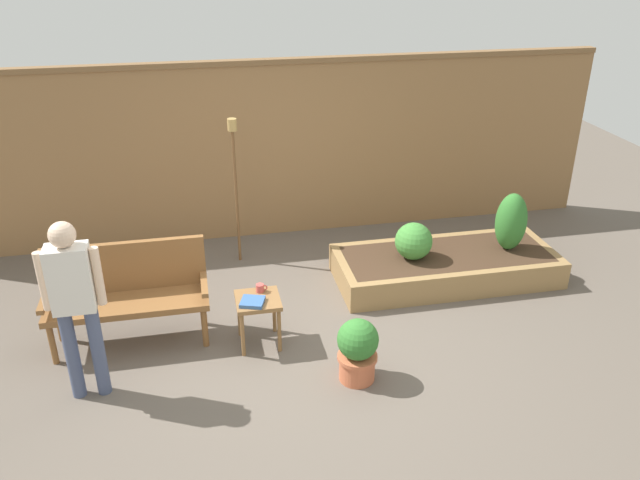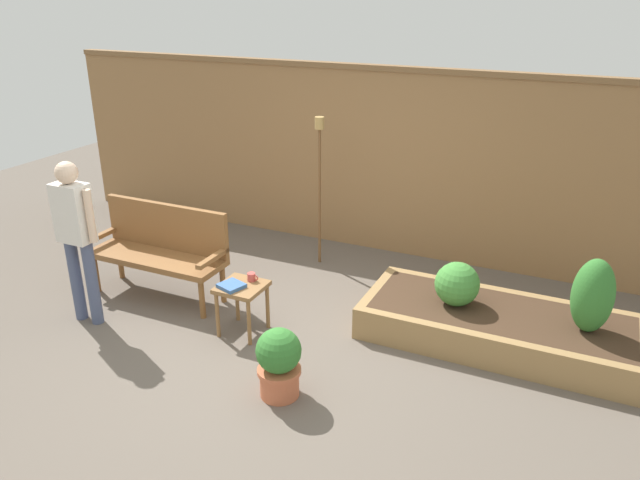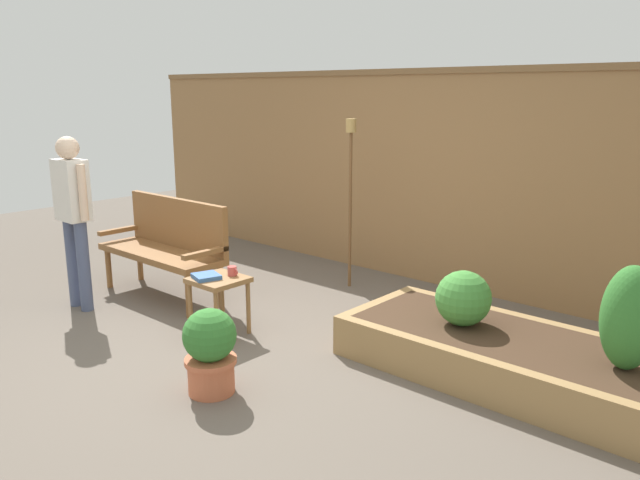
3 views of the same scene
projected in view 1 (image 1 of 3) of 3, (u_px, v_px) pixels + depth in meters
The scene contains 12 objects.
ground_plane at pixel (301, 350), 5.84m from camera, with size 14.00×14.00×0.00m, color #60564C.
fence_back at pixel (262, 150), 7.66m from camera, with size 8.40×0.14×2.16m.
garden_bench at pixel (127, 287), 5.80m from camera, with size 1.44×0.48×0.94m.
side_table at pixel (258, 306), 5.78m from camera, with size 0.40×0.40×0.48m.
cup_on_table at pixel (260, 288), 5.84m from camera, with size 0.11×0.07×0.08m.
book_on_table at pixel (252, 302), 5.66m from camera, with size 0.20×0.19×0.03m, color #38609E.
potted_boxwood at pixel (358, 349), 5.35m from camera, with size 0.35×0.35×0.58m.
raised_planter_bed at pixel (446, 266), 7.00m from camera, with size 2.40×1.00×0.30m.
shrub_near_bench at pixel (414, 241), 6.76m from camera, with size 0.40×0.40×0.40m.
shrub_far_corner at pixel (511, 222), 6.90m from camera, with size 0.34×0.34×0.65m.
tiki_torch at pixel (235, 166), 6.95m from camera, with size 0.10×0.10×1.68m.
person_by_bench at pixel (74, 296), 4.90m from camera, with size 0.47×0.20×1.56m.
Camera 1 is at (-0.80, -4.75, 3.47)m, focal length 35.81 mm.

